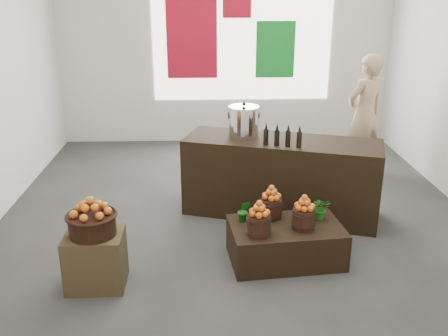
{
  "coord_description": "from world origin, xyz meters",
  "views": [
    {
      "loc": [
        -0.39,
        -5.65,
        2.79
      ],
      "look_at": [
        -0.18,
        -0.4,
        0.86
      ],
      "focal_mm": 40.0,
      "sensor_mm": 36.0,
      "label": 1
    }
  ],
  "objects_px": {
    "stock_pot_left": "(244,123)",
    "wicker_basket": "(92,225)",
    "crate": "(96,260)",
    "counter": "(281,177)",
    "display_table": "(285,242)",
    "shopper": "(364,114)"
  },
  "relations": [
    {
      "from": "stock_pot_left",
      "to": "wicker_basket",
      "type": "bearing_deg",
      "value": -132.2
    },
    {
      "from": "display_table",
      "to": "counter",
      "type": "xyz_separation_m",
      "value": [
        0.11,
        1.17,
        0.29
      ]
    },
    {
      "from": "counter",
      "to": "shopper",
      "type": "xyz_separation_m",
      "value": [
        1.5,
        1.5,
        0.43
      ]
    },
    {
      "from": "display_table",
      "to": "counter",
      "type": "bearing_deg",
      "value": 78.35
    },
    {
      "from": "stock_pot_left",
      "to": "shopper",
      "type": "distance_m",
      "value": 2.4
    },
    {
      "from": "crate",
      "to": "counter",
      "type": "xyz_separation_m",
      "value": [
        2.04,
        1.58,
        0.22
      ]
    },
    {
      "from": "wicker_basket",
      "to": "crate",
      "type": "bearing_deg",
      "value": 0.0
    },
    {
      "from": "stock_pot_left",
      "to": "display_table",
      "type": "bearing_deg",
      "value": -74.76
    },
    {
      "from": "crate",
      "to": "stock_pot_left",
      "type": "relative_size",
      "value": 1.48
    },
    {
      "from": "crate",
      "to": "stock_pot_left",
      "type": "distance_m",
      "value": 2.5
    },
    {
      "from": "crate",
      "to": "stock_pot_left",
      "type": "xyz_separation_m",
      "value": [
        1.57,
        1.73,
        0.9
      ]
    },
    {
      "from": "counter",
      "to": "shopper",
      "type": "relative_size",
      "value": 1.31
    },
    {
      "from": "display_table",
      "to": "stock_pot_left",
      "type": "height_order",
      "value": "stock_pot_left"
    },
    {
      "from": "display_table",
      "to": "shopper",
      "type": "distance_m",
      "value": 3.2
    },
    {
      "from": "stock_pot_left",
      "to": "shopper",
      "type": "bearing_deg",
      "value": 34.55
    },
    {
      "from": "crate",
      "to": "shopper",
      "type": "height_order",
      "value": "shopper"
    },
    {
      "from": "stock_pot_left",
      "to": "shopper",
      "type": "relative_size",
      "value": 0.2
    },
    {
      "from": "shopper",
      "to": "crate",
      "type": "bearing_deg",
      "value": 13.02
    },
    {
      "from": "crate",
      "to": "shopper",
      "type": "xyz_separation_m",
      "value": [
        3.53,
        3.08,
        0.65
      ]
    },
    {
      "from": "stock_pot_left",
      "to": "crate",
      "type": "bearing_deg",
      "value": -132.2
    },
    {
      "from": "crate",
      "to": "counter",
      "type": "relative_size",
      "value": 0.23
    },
    {
      "from": "display_table",
      "to": "shopper",
      "type": "height_order",
      "value": "shopper"
    }
  ]
}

